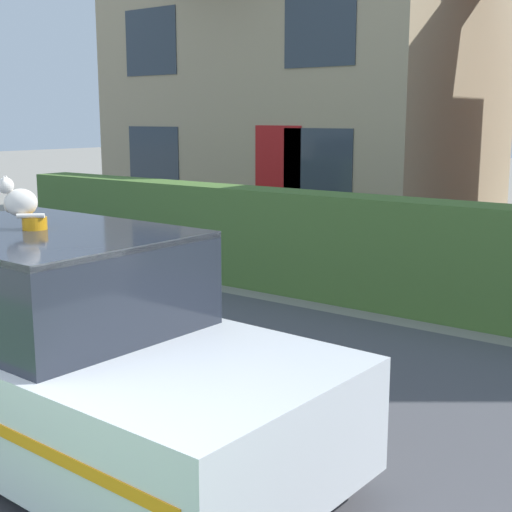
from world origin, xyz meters
The scene contains 5 objects.
road_strip centered at (0.00, 3.41, 0.01)m, with size 28.00×5.38×0.01m, color #4C4C51.
garden_hedge centered at (-0.63, 6.73, 0.66)m, with size 12.36×0.59×1.32m, color #4C7233.
police_car centered at (-0.66, 2.04, 0.72)m, with size 4.28×1.73×1.58m.
cat centered at (-0.84, 1.99, 1.70)m, with size 0.32×0.25×0.28m.
house_left centered at (-5.39, 12.35, 3.58)m, with size 7.60×5.52×7.02m.
Camera 1 is at (3.24, -0.79, 2.24)m, focal length 50.00 mm.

